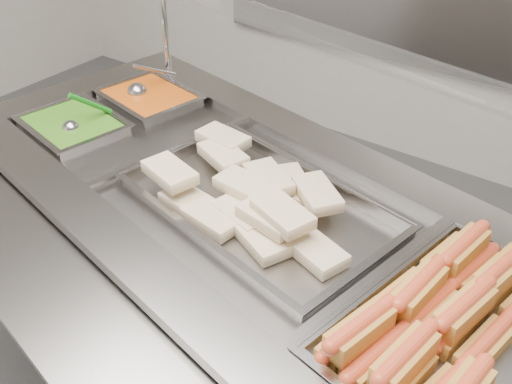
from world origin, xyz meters
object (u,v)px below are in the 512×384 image
Objects in this scene: sneeze_guard at (307,35)px; pan_wraps at (259,209)px; serving_spoon at (75,124)px; pan_hotdogs at (452,339)px; steam_counter at (245,311)px; ladle at (139,91)px.

sneeze_guard is 0.48m from pan_wraps.
sneeze_guard reaches higher than serving_spoon.
serving_spoon is at bearing -178.78° from pan_wraps.
pan_hotdogs and pan_wraps have the same top height.
sneeze_guard reaches higher than steam_counter.
steam_counter is 1.20× the size of sneeze_guard.
steam_counter is at bearing -101.30° from sneeze_guard.
ladle is (-0.69, 0.28, 0.49)m from steam_counter.
serving_spoon is at bearing -177.60° from steam_counter.
ladle is 0.31m from serving_spoon.
sneeze_guard is at bearing 94.05° from pan_wraps.
pan_hotdogs is at bearing -4.41° from serving_spoon.
ladle reaches higher than steam_counter.
ladle is at bearing 163.01° from pan_hotdogs.
pan_hotdogs is at bearing -30.58° from sneeze_guard.
pan_wraps is (-0.59, 0.12, 0.02)m from pan_hotdogs.
steam_counter is 3.31× the size of pan_hotdogs.
serving_spoon is (-0.74, -0.02, 0.04)m from pan_wraps.
pan_hotdogs reaches higher than steam_counter.
ladle is at bearing 158.76° from pan_wraps.
serving_spoon reaches higher than ladle.
pan_wraps is 0.74m from serving_spoon.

